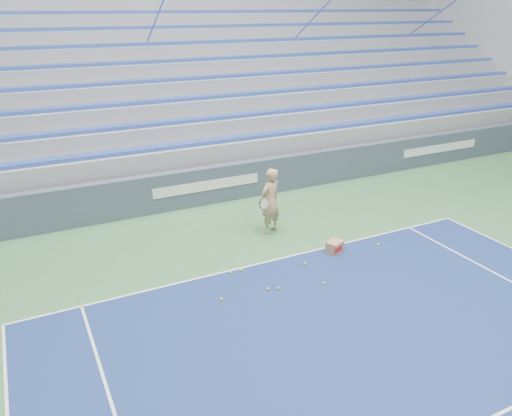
# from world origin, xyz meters

# --- Properties ---
(sponsor_barrier) EXTENTS (30.00, 0.32, 1.10)m
(sponsor_barrier) POSITION_xyz_m (0.00, 15.88, 0.55)
(sponsor_barrier) COLOR #3C485B
(sponsor_barrier) RESTS_ON ground
(bleachers) EXTENTS (31.00, 9.15, 7.30)m
(bleachers) POSITION_xyz_m (0.00, 21.60, 2.36)
(bleachers) COLOR gray
(bleachers) RESTS_ON ground
(tennis_player) EXTENTS (0.97, 0.92, 1.70)m
(tennis_player) POSITION_xyz_m (0.74, 13.29, 0.85)
(tennis_player) COLOR tan
(tennis_player) RESTS_ON ground
(ball_box) EXTENTS (0.46, 0.42, 0.29)m
(ball_box) POSITION_xyz_m (1.57, 11.61, 0.14)
(ball_box) COLOR #AB7B53
(ball_box) RESTS_ON ground
(tennis_ball_0) EXTENTS (0.07, 0.07, 0.07)m
(tennis_ball_0) POSITION_xyz_m (0.53, 10.49, 0.03)
(tennis_ball_0) COLOR #BCCE2A
(tennis_ball_0) RESTS_ON ground
(tennis_ball_1) EXTENTS (0.07, 0.07, 0.07)m
(tennis_ball_1) POSITION_xyz_m (-1.03, 11.76, 0.03)
(tennis_ball_1) COLOR #BCCE2A
(tennis_ball_1) RESTS_ON ground
(tennis_ball_2) EXTENTS (0.07, 0.07, 0.07)m
(tennis_ball_2) POSITION_xyz_m (-0.62, 10.81, 0.03)
(tennis_ball_2) COLOR #BCCE2A
(tennis_ball_2) RESTS_ON ground
(tennis_ball_3) EXTENTS (0.07, 0.07, 0.07)m
(tennis_ball_3) POSITION_xyz_m (-0.78, 11.76, 0.03)
(tennis_ball_3) COLOR #BCCE2A
(tennis_ball_3) RESTS_ON ground
(tennis_ball_4) EXTENTS (0.07, 0.07, 0.07)m
(tennis_ball_4) POSITION_xyz_m (0.63, 11.41, 0.03)
(tennis_ball_4) COLOR #BCCE2A
(tennis_ball_4) RESTS_ON ground
(tennis_ball_5) EXTENTS (0.07, 0.07, 0.07)m
(tennis_ball_5) POSITION_xyz_m (-1.62, 10.87, 0.03)
(tennis_ball_5) COLOR #BCCE2A
(tennis_ball_5) RESTS_ON ground
(tennis_ball_6) EXTENTS (0.07, 0.07, 0.07)m
(tennis_ball_6) POSITION_xyz_m (-0.42, 10.74, 0.03)
(tennis_ball_6) COLOR #BCCE2A
(tennis_ball_6) RESTS_ON ground
(tennis_ball_7) EXTENTS (0.07, 0.07, 0.07)m
(tennis_ball_7) POSITION_xyz_m (2.72, 11.42, 0.03)
(tennis_ball_7) COLOR #BCCE2A
(tennis_ball_7) RESTS_ON ground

